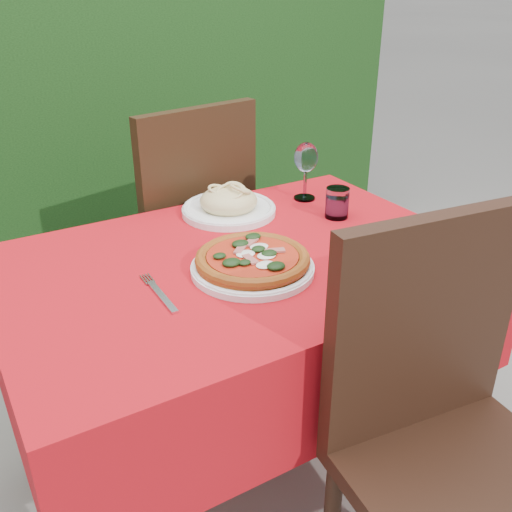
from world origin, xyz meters
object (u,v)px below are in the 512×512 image
water_glass (337,204)px  fork (162,297)px  wine_glass (306,160)px  chair_near (447,427)px  pizza_plate (253,262)px  pasta_plate (229,205)px  chair_far (184,222)px

water_glass → fork: size_ratio=0.43×
wine_glass → chair_near: bearing=-106.1°
water_glass → fork: bearing=-164.5°
chair_near → pizza_plate: size_ratio=2.81×
fork → wine_glass: bearing=29.8°
pizza_plate → water_glass: water_glass is taller
pasta_plate → water_glass: water_glass is taller
water_glass → wine_glass: bearing=87.9°
pizza_plate → water_glass: bearing=23.5°
pizza_plate → wine_glass: wine_glass is taller
wine_glass → fork: (-0.66, -0.36, -0.13)m
water_glass → wine_glass: size_ratio=0.49×
pizza_plate → pasta_plate: bearing=70.3°
wine_glass → fork: bearing=-151.3°
pizza_plate → chair_near: bearing=-73.7°
chair_near → wine_glass: chair_near is taller
chair_far → water_glass: size_ratio=10.97×
water_glass → wine_glass: wine_glass is taller
chair_far → wine_glass: 0.55m
chair_near → pizza_plate: chair_near is taller
pasta_plate → chair_far: bearing=91.0°
fork → chair_near: bearing=-51.5°
chair_far → pizza_plate: size_ratio=2.87×
water_glass → fork: 0.68m
fork → chair_far: bearing=63.7°
chair_far → pasta_plate: 0.39m
chair_far → pizza_plate: bearing=70.7°
water_glass → fork: (-0.65, -0.18, -0.04)m
wine_glass → fork: 0.76m
pizza_plate → water_glass: size_ratio=3.83×
pizza_plate → wine_glass: bearing=40.9°
chair_near → chair_far: (-0.03, 1.25, 0.01)m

